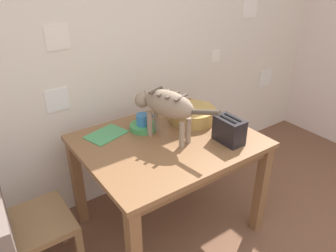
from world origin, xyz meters
The scene contains 10 objects.
wall_rear centered at (0.00, 2.14, 1.25)m, with size 4.99×0.11×2.50m.
dining_table centered at (-0.03, 1.49, 0.66)m, with size 1.15×0.93×0.75m.
cat centered at (-0.02, 1.51, 0.99)m, with size 0.26×0.61×0.34m.
saucer_bowl centered at (-0.09, 1.70, 0.77)m, with size 0.19×0.19×0.04m, color #439550.
coffee_mug centered at (-0.09, 1.70, 0.83)m, with size 0.13×0.09×0.08m.
magazine centered at (-0.34, 1.78, 0.75)m, with size 0.26×0.18×0.01m, color #48975B.
book_stack centered at (0.33, 1.64, 0.78)m, with size 0.20×0.15×0.05m.
wicker_basket centered at (0.28, 1.61, 0.80)m, with size 0.34×0.34×0.10m.
toaster centered at (0.28, 1.23, 0.84)m, with size 0.12×0.20×0.18m.
wooden_chair_near centered at (-0.98, 1.57, 0.46)m, with size 0.42×0.42×0.93m.
Camera 1 is at (-1.13, -0.07, 1.86)m, focal length 35.08 mm.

